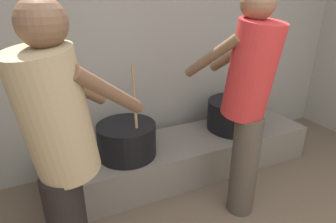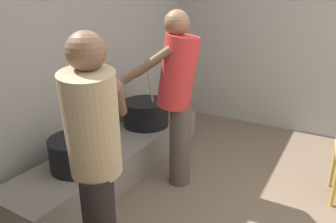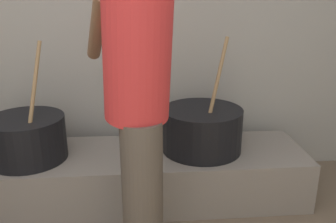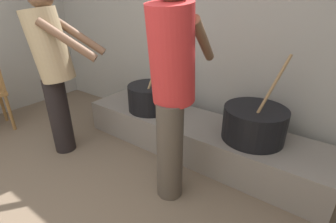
% 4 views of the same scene
% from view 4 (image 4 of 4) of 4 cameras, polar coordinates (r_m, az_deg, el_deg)
% --- Properties ---
extents(block_enclosure_rear, '(5.09, 0.20, 2.39)m').
position_cam_4_polar(block_enclosure_rear, '(2.79, 8.11, 19.24)').
color(block_enclosure_rear, '#9E998E').
rests_on(block_enclosure_rear, ground_plane).
extents(hearth_ledge, '(2.47, 0.60, 0.34)m').
position_cam_4_polar(hearth_ledge, '(2.54, 6.27, -5.70)').
color(hearth_ledge, slate).
rests_on(hearth_ledge, ground_plane).
extents(cooking_pot_main, '(0.53, 0.53, 0.74)m').
position_cam_4_polar(cooking_pot_main, '(2.22, 19.29, -2.63)').
color(cooking_pot_main, black).
rests_on(cooking_pot_main, hearth_ledge).
extents(cooking_pot_secondary, '(0.48, 0.48, 0.73)m').
position_cam_4_polar(cooking_pot_secondary, '(2.67, -4.12, 3.31)').
color(cooking_pot_secondary, black).
rests_on(cooking_pot_secondary, hearth_ledge).
extents(cook_in_red_shirt, '(0.46, 0.73, 1.64)m').
position_cam_4_polar(cook_in_red_shirt, '(1.67, 0.93, 7.06)').
color(cook_in_red_shirt, '#4C4238').
rests_on(cook_in_red_shirt, ground_plane).
extents(cook_in_tan_shirt, '(0.72, 0.64, 1.58)m').
position_cam_4_polar(cook_in_tan_shirt, '(2.50, -25.09, 9.79)').
color(cook_in_tan_shirt, black).
rests_on(cook_in_tan_shirt, ground_plane).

